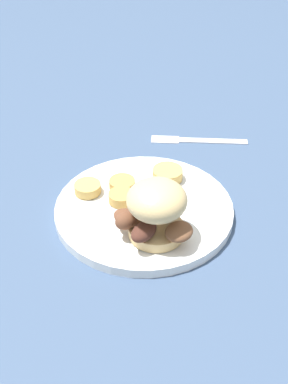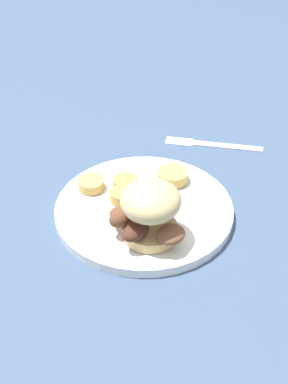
% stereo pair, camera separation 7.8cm
% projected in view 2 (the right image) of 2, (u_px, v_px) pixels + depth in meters
% --- Properties ---
extents(ground_plane, '(4.00, 4.00, 0.00)m').
position_uv_depth(ground_plane, '(144.00, 214.00, 0.80)').
color(ground_plane, '#3D5170').
extents(dinner_plate, '(0.27, 0.27, 0.02)m').
position_uv_depth(dinner_plate, '(144.00, 209.00, 0.80)').
color(dinner_plate, white).
rests_on(dinner_plate, ground_plane).
extents(sandwich, '(0.10, 0.12, 0.09)m').
position_uv_depth(sandwich, '(149.00, 211.00, 0.71)').
color(sandwich, tan).
rests_on(sandwich, dinner_plate).
extents(potato_round_0, '(0.04, 0.04, 0.01)m').
position_uv_depth(potato_round_0, '(122.00, 195.00, 0.80)').
color(potato_round_0, tan).
rests_on(potato_round_0, dinner_plate).
extents(potato_round_1, '(0.05, 0.05, 0.02)m').
position_uv_depth(potato_round_1, '(173.00, 176.00, 0.84)').
color(potato_round_1, tan).
rests_on(potato_round_1, dinner_plate).
extents(potato_round_2, '(0.04, 0.04, 0.01)m').
position_uv_depth(potato_round_2, '(124.00, 183.00, 0.82)').
color(potato_round_2, tan).
rests_on(potato_round_2, dinner_plate).
extents(potato_round_3, '(0.04, 0.04, 0.01)m').
position_uv_depth(potato_round_3, '(91.00, 184.00, 0.82)').
color(potato_round_3, tan).
rests_on(potato_round_3, dinner_plate).
extents(fork, '(0.14, 0.13, 0.00)m').
position_uv_depth(fork, '(212.00, 144.00, 0.95)').
color(fork, silver).
rests_on(fork, ground_plane).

